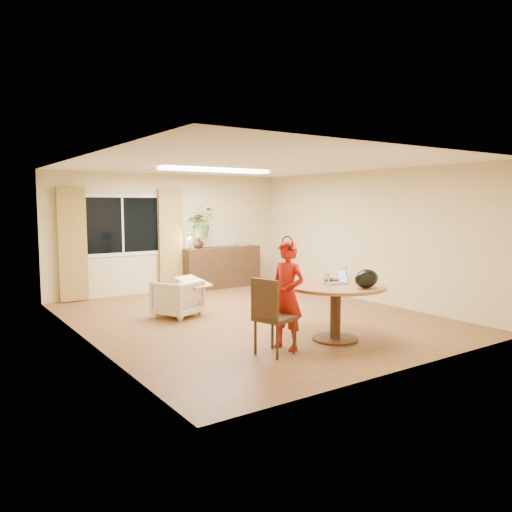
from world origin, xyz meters
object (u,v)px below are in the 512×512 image
at_px(sideboard, 221,267).
at_px(dining_chair, 275,316).
at_px(dining_table, 336,296).
at_px(child, 287,295).
at_px(armchair, 177,298).

bearing_deg(sideboard, dining_chair, -112.86).
bearing_deg(dining_table, sideboard, 78.86).
bearing_deg(child, dining_table, 70.09).
xyz_separation_m(dining_chair, sideboard, (2.07, 4.91, -0.03)).
relative_size(child, armchair, 2.06).
distance_m(dining_chair, armchair, 2.72).
height_order(armchair, sideboard, sideboard).
distance_m(dining_table, dining_chair, 1.12).
height_order(dining_table, armchair, dining_table).
height_order(child, sideboard, child).
height_order(child, armchair, child).
xyz_separation_m(dining_table, armchair, (-1.21, 2.66, -0.31)).
xyz_separation_m(dining_chair, child, (0.29, 0.12, 0.22)).
distance_m(dining_table, sideboard, 4.95).
bearing_deg(armchair, dining_table, 89.97).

